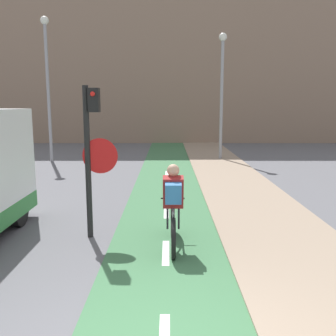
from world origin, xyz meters
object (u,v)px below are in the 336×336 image
street_lamp_sidewalk (224,82)px  cyclist_near (175,209)px  street_lamp_far (49,74)px  traffic_light_pole (94,145)px

street_lamp_sidewalk → cyclist_near: bearing=-102.1°
street_lamp_sidewalk → cyclist_near: 11.66m
street_lamp_far → cyclist_near: size_ratio=3.68×
traffic_light_pole → street_lamp_far: bearing=111.4°
traffic_light_pole → street_lamp_sidewalk: size_ratio=0.51×
street_lamp_far → street_lamp_sidewalk: bearing=3.9°
street_lamp_far → street_lamp_sidewalk: street_lamp_far is taller
street_lamp_far → cyclist_near: 12.25m
traffic_light_pole → cyclist_near: bearing=-20.5°
traffic_light_pole → street_lamp_far: (-3.89, 9.94, 2.09)m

